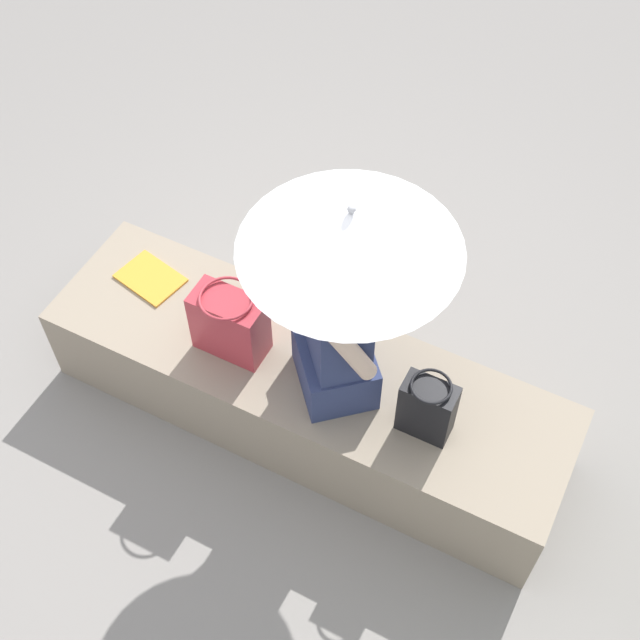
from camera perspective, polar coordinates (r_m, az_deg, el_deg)
name	(u,v)px	position (r m, az deg, el deg)	size (l,w,h in m)	color
ground_plane	(307,415)	(3.90, -0.90, -6.38)	(14.00, 14.00, 0.00)	gray
stone_bench	(306,390)	(3.72, -0.94, -4.68)	(2.27, 0.64, 0.43)	gray
person_seated	(336,324)	(3.16, 1.10, -0.29)	(0.46, 0.48, 0.90)	navy
parasol	(351,231)	(2.80, 2.09, 5.97)	(0.78, 0.78, 0.99)	#B7B7BC
handbag_black	(230,323)	(3.47, -6.06, -0.21)	(0.30, 0.22, 0.33)	#B2333D
tote_bag_canvas	(427,408)	(3.27, 7.18, -5.84)	(0.21, 0.16, 0.30)	black
magazine	(150,278)	(3.88, -11.28, 2.76)	(0.28, 0.20, 0.01)	gold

